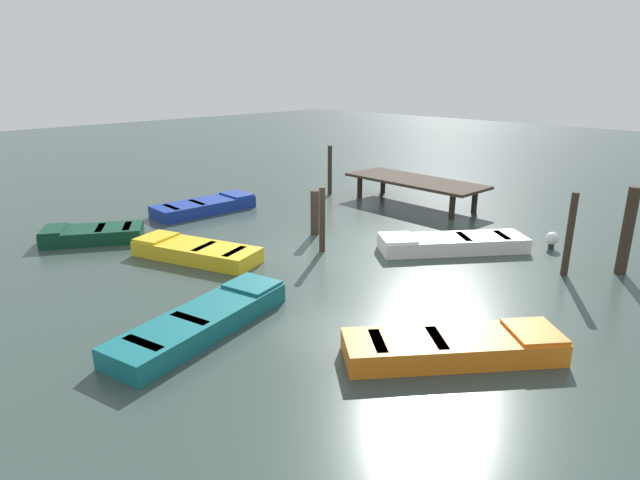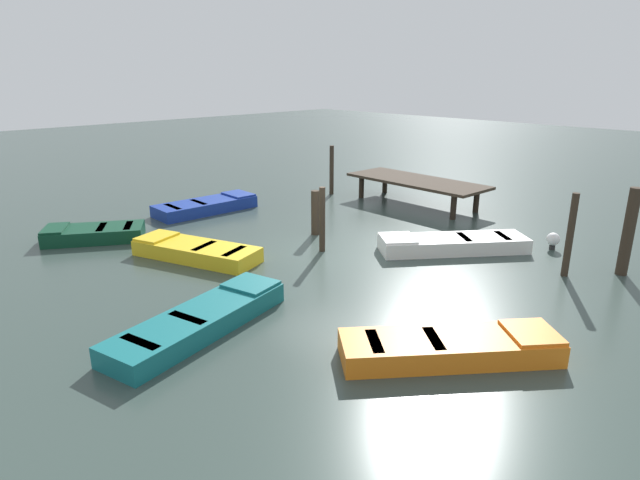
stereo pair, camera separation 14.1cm
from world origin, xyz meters
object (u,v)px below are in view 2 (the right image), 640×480
at_px(rowboat_teal, 201,320).
at_px(mooring_piling_far_left, 322,220).
at_px(rowboat_orange, 451,347).
at_px(rowboat_blue, 206,206).
at_px(marker_buoy, 553,240).
at_px(rowboat_white, 452,243).
at_px(dock_segment, 416,182).
at_px(rowboat_dark_green, 94,233).
at_px(mooring_piling_center, 332,170).
at_px(mooring_piling_mid_right, 628,232).
at_px(rowboat_yellow, 196,251).
at_px(mooring_piling_mid_left, 570,235).
at_px(mooring_piling_near_right, 315,213).

distance_m(rowboat_teal, mooring_piling_far_left, 5.31).
height_order(rowboat_orange, rowboat_blue, same).
bearing_deg(marker_buoy, rowboat_white, -131.67).
xyz_separation_m(dock_segment, rowboat_white, (3.88, -3.67, -0.63)).
height_order(rowboat_dark_green, mooring_piling_center, mooring_piling_center).
bearing_deg(dock_segment, rowboat_dark_green, -109.21).
height_order(dock_segment, mooring_piling_far_left, mooring_piling_far_left).
xyz_separation_m(rowboat_orange, rowboat_white, (-3.15, 5.04, -0.00)).
distance_m(rowboat_orange, mooring_piling_mid_right, 6.59).
bearing_deg(dock_segment, mooring_piling_mid_right, -13.76).
height_order(rowboat_yellow, rowboat_teal, same).
relative_size(rowboat_orange, mooring_piling_far_left, 1.99).
bearing_deg(rowboat_blue, rowboat_white, -71.26).
bearing_deg(mooring_piling_mid_left, mooring_piling_center, 167.17).
distance_m(rowboat_yellow, mooring_piling_center, 8.64).
relative_size(rowboat_yellow, mooring_piling_mid_right, 1.69).
distance_m(rowboat_yellow, rowboat_white, 7.02).
bearing_deg(marker_buoy, mooring_piling_far_left, -133.09).
height_order(mooring_piling_mid_right, mooring_piling_far_left, mooring_piling_mid_right).
bearing_deg(rowboat_white, mooring_piling_near_right, -28.88).
height_order(rowboat_orange, rowboat_white, same).
height_order(dock_segment, rowboat_white, dock_segment).
xyz_separation_m(rowboat_white, rowboat_teal, (-0.82, -7.57, 0.00)).
bearing_deg(mooring_piling_mid_right, mooring_piling_far_left, -147.89).
distance_m(rowboat_yellow, rowboat_teal, 4.23).
bearing_deg(rowboat_white, rowboat_orange, 70.08).
bearing_deg(mooring_piling_mid_left, rowboat_white, -173.14).
xyz_separation_m(dock_segment, rowboat_yellow, (-0.58, -9.09, -0.63)).
bearing_deg(rowboat_dark_green, rowboat_teal, 115.26).
xyz_separation_m(rowboat_teal, rowboat_dark_green, (-7.13, 0.86, 0.00)).
bearing_deg(mooring_piling_far_left, mooring_piling_mid_left, 28.23).
bearing_deg(rowboat_blue, rowboat_orange, -99.95).
distance_m(rowboat_blue, rowboat_teal, 9.20).
bearing_deg(dock_segment, mooring_piling_far_left, -75.55).
distance_m(rowboat_orange, mooring_piling_center, 13.04).
relative_size(rowboat_dark_green, mooring_piling_center, 1.52).
bearing_deg(rowboat_white, mooring_piling_far_left, -6.19).
relative_size(mooring_piling_near_right, mooring_piling_far_left, 0.75).
bearing_deg(rowboat_orange, mooring_piling_mid_right, 32.58).
height_order(rowboat_orange, mooring_piling_mid_right, mooring_piling_mid_right).
height_order(mooring_piling_center, mooring_piling_near_right, mooring_piling_center).
bearing_deg(mooring_piling_far_left, rowboat_orange, -23.38).
height_order(rowboat_teal, marker_buoy, marker_buoy).
bearing_deg(rowboat_orange, rowboat_teal, 161.80).
xyz_separation_m(mooring_piling_mid_left, marker_buoy, (-1.06, 1.79, -0.75)).
xyz_separation_m(rowboat_teal, mooring_piling_mid_left, (3.78, 7.93, 0.82)).
bearing_deg(mooring_piling_far_left, mooring_piling_mid_right, 32.11).
relative_size(dock_segment, mooring_piling_center, 2.75).
bearing_deg(rowboat_orange, marker_buoy, 49.09).
relative_size(mooring_piling_near_right, mooring_piling_mid_left, 0.66).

